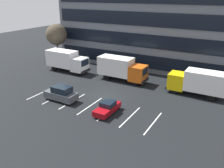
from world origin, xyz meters
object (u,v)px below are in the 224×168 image
object	(u,v)px
suv_charcoal	(61,94)
bare_tree	(56,35)
box_truck_yellow	(198,82)
box_truck_orange	(121,68)
sedan_maroon	(107,108)
box_truck_white	(67,60)

from	to	relation	value
suv_charcoal	bare_tree	size ratio (longest dim) A/B	0.58
box_truck_yellow	box_truck_orange	distance (m)	11.83
box_truck_yellow	suv_charcoal	size ratio (longest dim) A/B	1.73
sedan_maroon	bare_tree	xyz separation A→B (m)	(-19.83, 13.73, 4.95)
sedan_maroon	suv_charcoal	distance (m)	7.04
box_truck_orange	sedan_maroon	world-z (taller)	box_truck_orange
box_truck_yellow	sedan_maroon	size ratio (longest dim) A/B	1.94
suv_charcoal	box_truck_white	bearing A→B (deg)	126.54
box_truck_orange	sedan_maroon	size ratio (longest dim) A/B	2.03
sedan_maroon	suv_charcoal	xyz separation A→B (m)	(-7.03, -0.04, 0.30)
sedan_maroon	suv_charcoal	size ratio (longest dim) A/B	0.89
box_truck_orange	bare_tree	xyz separation A→B (m)	(-16.03, 3.04, 3.53)
box_truck_orange	sedan_maroon	bearing A→B (deg)	-70.44
box_truck_orange	box_truck_white	world-z (taller)	box_truck_orange
box_truck_yellow	box_truck_orange	xyz separation A→B (m)	(-11.83, 0.11, 0.09)
box_truck_yellow	bare_tree	xyz separation A→B (m)	(-27.86, 3.15, 3.62)
box_truck_white	bare_tree	bearing A→B (deg)	145.32
suv_charcoal	box_truck_yellow	bearing A→B (deg)	35.18
box_truck_orange	box_truck_white	size ratio (longest dim) A/B	1.01
sedan_maroon	bare_tree	bearing A→B (deg)	145.31
box_truck_yellow	box_truck_white	world-z (taller)	box_truck_white
box_truck_yellow	box_truck_white	size ratio (longest dim) A/B	0.96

